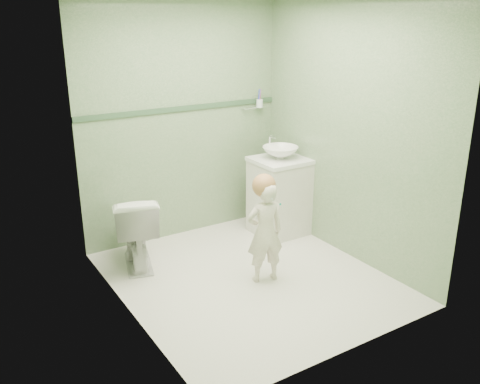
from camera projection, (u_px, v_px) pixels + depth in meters
ground at (249, 278)px, 4.65m from camera, size 2.50×2.50×0.00m
room_shell at (250, 149)px, 4.26m from camera, size 2.50×2.54×2.40m
trim_stripe at (182, 108)px, 5.20m from camera, size 2.20×0.02×0.05m
vanity at (279, 197)px, 5.50m from camera, size 0.52×0.50×0.80m
counter at (280, 160)px, 5.37m from camera, size 0.54×0.52×0.04m
basin at (280, 153)px, 5.34m from camera, size 0.37×0.37×0.13m
faucet at (270, 141)px, 5.46m from camera, size 0.03×0.13×0.18m
cup_holder at (259, 103)px, 5.61m from camera, size 0.26×0.07×0.21m
toilet at (135, 230)px, 4.80m from camera, size 0.57×0.78×0.71m
toddler at (265, 232)px, 4.48m from camera, size 0.37×0.29×0.92m
hair_cap at (264, 186)px, 4.36m from camera, size 0.20×0.20×0.20m
teal_toothbrush at (279, 204)px, 4.30m from camera, size 0.11×0.14×0.08m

